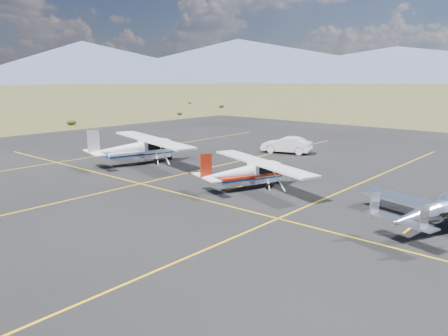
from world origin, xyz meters
TOP-DOWN VIEW (x-y plane):
  - ground at (0.00, 0.00)m, footprint 1600.00×1600.00m
  - apron at (0.00, 7.00)m, footprint 72.00×72.00m
  - aircraft_low_wing at (-2.44, -4.65)m, footprint 7.08×9.65m
  - aircraft_cessna at (-2.20, 6.84)m, footprint 6.89×9.70m
  - aircraft_plain at (-1.83, 18.42)m, footprint 7.77×11.83m
  - sedan at (10.32, 12.15)m, footprint 2.88×4.85m

SIDE VIEW (x-z plane):
  - ground at x=0.00m, z-range 0.00..0.00m
  - apron at x=0.00m, z-range -0.01..0.01m
  - sedan at x=10.32m, z-range 0.01..1.52m
  - aircraft_low_wing at x=-2.44m, z-range -0.05..2.05m
  - aircraft_cessna at x=-2.20m, z-range -0.14..2.36m
  - aircraft_plain at x=-1.83m, z-range -0.17..2.83m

